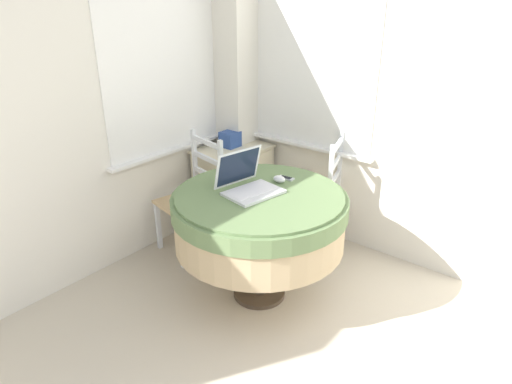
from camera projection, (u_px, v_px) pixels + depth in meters
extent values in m
cube|color=white|center=(162.00, 58.00, 3.42)|extent=(1.10, 0.01, 1.42)
cube|color=white|center=(171.00, 150.00, 3.70)|extent=(1.18, 0.07, 0.02)
cube|color=white|center=(314.00, 56.00, 3.54)|extent=(0.01, 1.10, 1.42)
cube|color=white|center=(307.00, 146.00, 3.81)|extent=(0.07, 1.18, 0.02)
cube|color=white|center=(236.00, 77.00, 3.92)|extent=(0.28, 0.28, 2.55)
cylinder|color=#4C3D2D|center=(259.00, 292.00, 3.21)|extent=(0.36, 0.36, 0.03)
cylinder|color=#4C3D2D|center=(259.00, 246.00, 3.05)|extent=(0.11, 0.11, 0.73)
cylinder|color=tan|center=(259.00, 220.00, 2.97)|extent=(1.11, 1.11, 0.34)
cylinder|color=#607A4C|center=(259.00, 204.00, 2.93)|extent=(1.14, 1.14, 0.11)
cylinder|color=#607A4C|center=(260.00, 195.00, 2.90)|extent=(1.08, 1.08, 0.02)
cube|color=silver|center=(254.00, 193.00, 2.89)|extent=(0.39, 0.31, 0.02)
cube|color=silver|center=(252.00, 190.00, 2.89)|extent=(0.33, 0.20, 0.00)
cube|color=silver|center=(238.00, 167.00, 2.94)|extent=(0.35, 0.13, 0.24)
cube|color=#192338|center=(238.00, 167.00, 2.94)|extent=(0.32, 0.11, 0.21)
ellipsoid|color=white|center=(279.00, 179.00, 3.06)|extent=(0.06, 0.09, 0.05)
cube|color=#B2B7BC|center=(286.00, 178.00, 3.12)|extent=(0.06, 0.12, 0.01)
cube|color=black|center=(286.00, 177.00, 3.12)|extent=(0.04, 0.08, 0.00)
cube|color=tan|center=(189.00, 203.00, 3.60)|extent=(0.51, 0.50, 0.02)
cube|color=silver|center=(158.00, 226.00, 3.71)|extent=(0.04, 0.04, 0.41)
cube|color=silver|center=(182.00, 244.00, 3.44)|extent=(0.04, 0.04, 0.41)
cube|color=silver|center=(198.00, 212.00, 3.93)|extent=(0.04, 0.04, 0.41)
cube|color=silver|center=(223.00, 229.00, 3.66)|extent=(0.04, 0.04, 0.41)
cube|color=silver|center=(195.00, 160.00, 3.73)|extent=(0.04, 0.04, 0.51)
cube|color=silver|center=(221.00, 173.00, 3.47)|extent=(0.04, 0.04, 0.51)
cube|color=silver|center=(206.00, 142.00, 3.52)|extent=(0.10, 0.37, 0.04)
cube|color=silver|center=(207.00, 159.00, 3.57)|extent=(0.10, 0.37, 0.04)
cube|color=silver|center=(208.00, 174.00, 3.63)|extent=(0.10, 0.37, 0.04)
cube|color=tan|center=(310.00, 198.00, 3.69)|extent=(0.54, 0.54, 0.02)
cube|color=silver|center=(293.00, 209.00, 4.00)|extent=(0.04, 0.04, 0.41)
cube|color=silver|center=(280.00, 228.00, 3.68)|extent=(0.04, 0.04, 0.41)
cube|color=silver|center=(336.00, 215.00, 3.88)|extent=(0.04, 0.04, 0.41)
cube|color=silver|center=(326.00, 236.00, 3.56)|extent=(0.04, 0.04, 0.41)
cube|color=silver|center=(340.00, 162.00, 3.68)|extent=(0.04, 0.04, 0.51)
cube|color=silver|center=(330.00, 178.00, 3.36)|extent=(0.04, 0.04, 0.51)
cube|color=silver|center=(337.00, 146.00, 3.44)|extent=(0.36, 0.14, 0.04)
cube|color=silver|center=(336.00, 162.00, 3.50)|extent=(0.36, 0.14, 0.04)
cube|color=silver|center=(335.00, 178.00, 3.55)|extent=(0.36, 0.14, 0.04)
cube|color=beige|center=(234.00, 186.00, 4.09)|extent=(0.60, 0.45, 0.69)
cube|color=beige|center=(233.00, 149.00, 3.95)|extent=(0.62, 0.47, 0.02)
cube|color=beige|center=(253.00, 168.00, 3.87)|extent=(0.52, 0.01, 0.20)
sphere|color=olive|center=(254.00, 168.00, 3.86)|extent=(0.02, 0.02, 0.02)
cube|color=beige|center=(253.00, 193.00, 3.96)|extent=(0.52, 0.01, 0.20)
sphere|color=olive|center=(254.00, 193.00, 3.96)|extent=(0.02, 0.02, 0.02)
cube|color=beige|center=(253.00, 217.00, 4.05)|extent=(0.52, 0.01, 0.20)
sphere|color=olive|center=(254.00, 217.00, 4.05)|extent=(0.02, 0.02, 0.02)
cube|color=#2D4C93|center=(230.00, 139.00, 3.95)|extent=(0.15, 0.14, 0.13)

